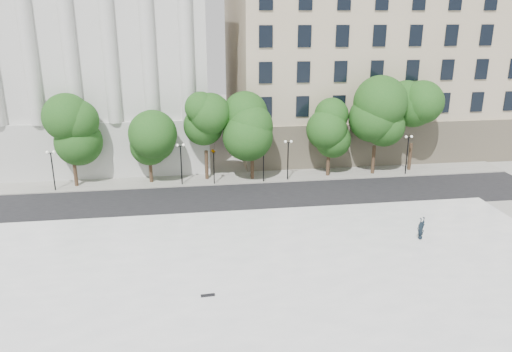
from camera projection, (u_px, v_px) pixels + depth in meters
The scene contains 12 objects.
ground at pixel (267, 305), 29.80m from camera, with size 160.00×160.00×0.00m, color #A8A69E.
plaza at pixel (260, 277), 32.55m from camera, with size 44.00×22.00×0.45m, color white.
street at pixel (236, 199), 46.72m from camera, with size 60.00×8.00×0.02m, color black.
far_sidewalk at pixel (230, 178), 52.34m from camera, with size 60.00×4.00×0.12m, color #ABA89E.
building_west at pixel (76, 45), 59.76m from camera, with size 31.50×27.65×25.60m.
building_east at pixel (370, 56), 65.57m from camera, with size 36.00×26.15×23.00m.
traffic_light_west at pixel (213, 149), 49.36m from camera, with size 0.92×1.82×4.22m.
traffic_light_east at pixel (264, 148), 50.07m from camera, with size 0.62×1.59×4.13m.
person_lying at pixel (420, 236), 37.32m from camera, with size 0.63×0.42×1.74m, color black.
skateboard at pixel (208, 295), 29.90m from camera, with size 0.85×0.22×0.09m, color black.
street_trees at pixel (266, 129), 50.83m from camera, with size 39.54×5.11×8.17m.
lamp_posts at pixel (238, 155), 50.22m from camera, with size 36.89×0.28×4.37m.
Camera 1 is at (-4.32, -25.53, 16.66)m, focal length 35.00 mm.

